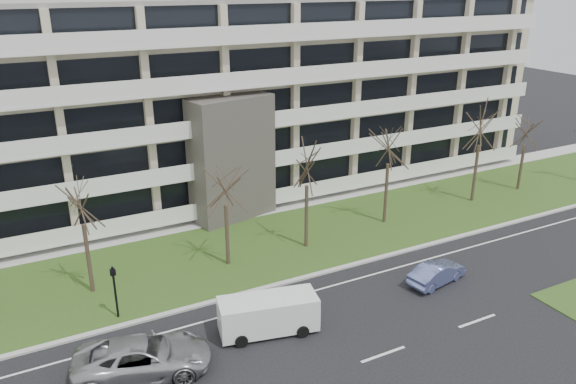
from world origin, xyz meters
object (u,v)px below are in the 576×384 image
silver_pickup (143,357)px  pedestrian_signal (114,286)px  blue_sedan (437,273)px  white_van (269,312)px

silver_pickup → pedestrian_signal: 5.11m
blue_sedan → pedestrian_signal: (-17.21, 4.90, 1.28)m
white_van → pedestrian_signal: (-6.52, 4.74, 0.77)m
silver_pickup → pedestrian_signal: pedestrian_signal is taller
silver_pickup → pedestrian_signal: (-0.12, 4.99, 1.07)m
white_van → blue_sedan: bearing=11.7°
blue_sedan → white_van: white_van is taller
blue_sedan → pedestrian_signal: bearing=63.0°
silver_pickup → white_van: bearing=-73.2°
silver_pickup → white_van: 6.41m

